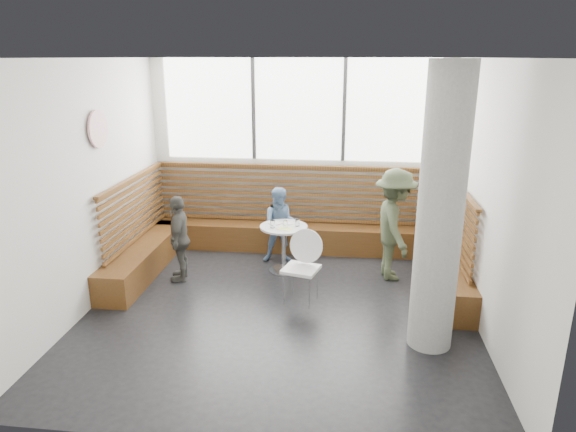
# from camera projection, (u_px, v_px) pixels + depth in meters

# --- Properties ---
(room) EXTENTS (5.00, 5.00, 3.20)m
(room) POSITION_uv_depth(u_px,v_px,m) (279.00, 193.00, 6.32)
(room) COLOR silver
(room) RESTS_ON ground
(booth) EXTENTS (5.00, 2.50, 1.44)m
(booth) POSITION_uv_depth(u_px,v_px,m) (294.00, 237.00, 8.36)
(booth) COLOR #4B2D12
(booth) RESTS_ON ground
(concrete_column) EXTENTS (0.50, 0.50, 3.20)m
(concrete_column) POSITION_uv_depth(u_px,v_px,m) (440.00, 213.00, 5.54)
(concrete_column) COLOR gray
(concrete_column) RESTS_ON ground
(wall_art) EXTENTS (0.03, 0.50, 0.50)m
(wall_art) POSITION_uv_depth(u_px,v_px,m) (98.00, 129.00, 6.77)
(wall_art) COLOR white
(wall_art) RESTS_ON room
(cafe_table) EXTENTS (0.73, 0.73, 0.75)m
(cafe_table) POSITION_uv_depth(u_px,v_px,m) (284.00, 239.00, 7.87)
(cafe_table) COLOR silver
(cafe_table) RESTS_ON ground
(cafe_chair) EXTENTS (0.47, 0.46, 0.98)m
(cafe_chair) POSITION_uv_depth(u_px,v_px,m) (302.00, 260.00, 6.94)
(cafe_chair) COLOR white
(cafe_chair) RESTS_ON ground
(adult_man) EXTENTS (0.78, 1.16, 1.68)m
(adult_man) POSITION_uv_depth(u_px,v_px,m) (394.00, 225.00, 7.57)
(adult_man) COLOR #3D462E
(adult_man) RESTS_ON ground
(child_back) EXTENTS (0.67, 0.56, 1.24)m
(child_back) POSITION_uv_depth(u_px,v_px,m) (281.00, 225.00, 8.25)
(child_back) COLOR #5D7BA1
(child_back) RESTS_ON ground
(child_left) EXTENTS (0.43, 0.80, 1.30)m
(child_left) POSITION_uv_depth(u_px,v_px,m) (180.00, 238.00, 7.58)
(child_left) COLOR #484741
(child_left) RESTS_ON ground
(plate_near) EXTENTS (0.20, 0.20, 0.01)m
(plate_near) POSITION_uv_depth(u_px,v_px,m) (275.00, 223.00, 7.93)
(plate_near) COLOR white
(plate_near) RESTS_ON cafe_table
(plate_far) EXTENTS (0.18, 0.18, 0.01)m
(plate_far) POSITION_uv_depth(u_px,v_px,m) (288.00, 223.00, 7.91)
(plate_far) COLOR white
(plate_far) RESTS_ON cafe_table
(glass_left) EXTENTS (0.07, 0.07, 0.12)m
(glass_left) POSITION_uv_depth(u_px,v_px,m) (273.00, 224.00, 7.71)
(glass_left) COLOR white
(glass_left) RESTS_ON cafe_table
(glass_mid) EXTENTS (0.07, 0.07, 0.11)m
(glass_mid) POSITION_uv_depth(u_px,v_px,m) (285.00, 224.00, 7.72)
(glass_mid) COLOR white
(glass_mid) RESTS_ON cafe_table
(glass_right) EXTENTS (0.07, 0.07, 0.11)m
(glass_right) POSITION_uv_depth(u_px,v_px,m) (298.00, 223.00, 7.79)
(glass_right) COLOR white
(glass_right) RESTS_ON cafe_table
(menu_card) EXTENTS (0.25, 0.21, 0.00)m
(menu_card) POSITION_uv_depth(u_px,v_px,m) (285.00, 229.00, 7.67)
(menu_card) COLOR #A5C64C
(menu_card) RESTS_ON cafe_table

